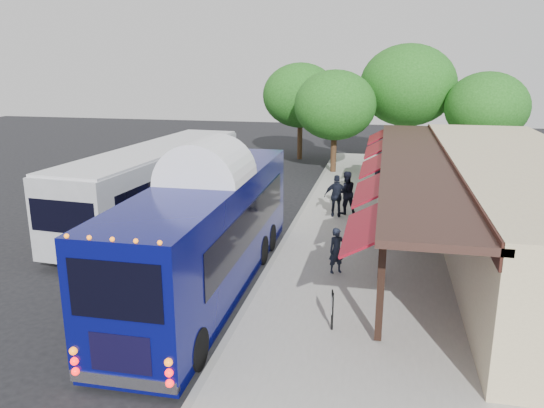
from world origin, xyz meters
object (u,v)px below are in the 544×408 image
Objects in this scene: ped_c at (337,196)px; ped_d at (378,170)px; coach_bus at (208,227)px; ped_a at (337,251)px; sign_board at (332,305)px; ped_b at (346,193)px; city_bus at (157,182)px.

ped_c is 7.31m from ped_d.
ped_a is (3.79, 1.73, -1.10)m from coach_bus.
coach_bus reaches higher than ped_c.
sign_board is at bearing -118.36° from ped_a.
ped_d is 1.61× the size of sign_board.
ped_c is at bearing 86.15° from sign_board.
ped_c reaches higher than sign_board.
ped_d is at bearing 78.80° from sign_board.
ped_c is (-0.35, -0.60, -0.03)m from ped_b.
ped_d is (1.32, 6.51, -0.16)m from ped_b.
ped_b is 1.03× the size of ped_c.
sign_board is at bearing 69.34° from ped_b.
coach_bus is 9.59m from ped_b.
coach_bus reaches higher than city_bus.
coach_bus is 7.15× the size of ped_d.
city_bus reaches higher than sign_board.
sign_board is (-0.81, -17.56, -0.13)m from ped_d.
ped_d is (1.67, 7.11, -0.13)m from ped_c.
ped_b is 1.92× the size of sign_board.
coach_bus is 4.74m from sign_board.
city_bus reaches higher than ped_c.
ped_b reaches higher than sign_board.
ped_d is (1.06, 13.65, 0.06)m from ped_a.
coach_bus is at bearing 143.15° from sign_board.
city_bus is at bearing 125.54° from coach_bus.
coach_bus is 11.48× the size of sign_board.
ped_a is 1.49× the size of sign_board.
coach_bus is at bearing 64.95° from ped_c.
ped_b is (-0.26, 7.14, 0.22)m from ped_a.
ped_b is 0.70m from ped_c.
city_bus is 13.13m from ped_d.
sign_board is (0.51, -11.05, -0.29)m from ped_b.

